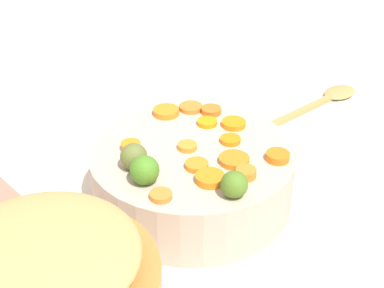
{
  "coord_description": "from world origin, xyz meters",
  "views": [
    {
      "loc": [
        -0.58,
        -0.37,
        0.52
      ],
      "look_at": [
        -0.0,
        -0.06,
        0.11
      ],
      "focal_mm": 54.21,
      "sensor_mm": 36.0,
      "label": 1
    }
  ],
  "objects": [
    {
      "name": "carrot_slice_9",
      "position": [
        0.1,
        -0.03,
        0.11
      ],
      "size": [
        0.04,
        0.04,
        0.01
      ],
      "primitive_type": "cylinder",
      "rotation": [
        0.0,
        0.0,
        3.89
      ],
      "color": "orange",
      "rests_on": "serving_bowl_carrots"
    },
    {
      "name": "carrot_slice_11",
      "position": [
        -0.03,
        -0.08,
        0.11
      ],
      "size": [
        0.04,
        0.04,
        0.01
      ],
      "primitive_type": "cylinder",
      "rotation": [
        0.0,
        0.0,
        4.26
      ],
      "color": "orange",
      "rests_on": "serving_bowl_carrots"
    },
    {
      "name": "wooden_spoon",
      "position": [
        0.37,
        -0.13,
        0.03
      ],
      "size": [
        0.29,
        0.14,
        0.01
      ],
      "color": "tan",
      "rests_on": "tabletop"
    },
    {
      "name": "carrot_slice_2",
      "position": [
        0.03,
        -0.17,
        0.11
      ],
      "size": [
        0.04,
        0.04,
        0.01
      ],
      "primitive_type": "cylinder",
      "rotation": [
        0.0,
        0.0,
        1.96
      ],
      "color": "orange",
      "rests_on": "serving_bowl_carrots"
    },
    {
      "name": "carrot_slice_7",
      "position": [
        -0.04,
        0.02,
        0.11
      ],
      "size": [
        0.04,
        0.04,
        0.01
      ],
      "primitive_type": "cylinder",
      "rotation": [
        0.0,
        0.0,
        5.56
      ],
      "color": "orange",
      "rests_on": "serving_bowl_carrots"
    },
    {
      "name": "carrot_slice_8",
      "position": [
        0.04,
        -0.09,
        0.11
      ],
      "size": [
        0.04,
        0.04,
        0.01
      ],
      "primitive_type": "cylinder",
      "rotation": [
        0.0,
        0.0,
        2.8
      ],
      "color": "orange",
      "rests_on": "serving_bowl_carrots"
    },
    {
      "name": "stuffing_mound",
      "position": [
        -0.32,
        -0.08,
        0.18
      ],
      "size": [
        0.17,
        0.17,
        0.04
      ],
      "primitive_type": "ellipsoid",
      "color": "tan",
      "rests_on": "metal_pot"
    },
    {
      "name": "carrot_slice_5",
      "position": [
        0.07,
        -0.04,
        0.11
      ],
      "size": [
        0.04,
        0.04,
        0.01
      ],
      "primitive_type": "cylinder",
      "rotation": [
        0.0,
        0.0,
        1.21
      ],
      "color": "orange",
      "rests_on": "serving_bowl_carrots"
    },
    {
      "name": "carrot_slice_0",
      "position": [
        0.0,
        -0.12,
        0.11
      ],
      "size": [
        0.05,
        0.05,
        0.01
      ],
      "primitive_type": "cylinder",
      "rotation": [
        0.0,
        0.0,
        3.0
      ],
      "color": "orange",
      "rests_on": "serving_bowl_carrots"
    },
    {
      "name": "carrot_slice_3",
      "position": [
        -0.11,
        -0.07,
        0.11
      ],
      "size": [
        0.03,
        0.03,
        0.01
      ],
      "primitive_type": "cylinder",
      "rotation": [
        0.0,
        0.0,
        5.92
      ],
      "color": "orange",
      "rests_on": "serving_bowl_carrots"
    },
    {
      "name": "serving_bowl_carrots",
      "position": [
        -0.0,
        -0.06,
        0.06
      ],
      "size": [
        0.28,
        0.28,
        0.08
      ],
      "primitive_type": "cylinder",
      "color": "#B9A897",
      "rests_on": "tabletop"
    },
    {
      "name": "brussels_sprout_0",
      "position": [
        -0.07,
        -0.15,
        0.12
      ],
      "size": [
        0.03,
        0.03,
        0.03
      ],
      "primitive_type": "sphere",
      "color": "#4D7624",
      "rests_on": "serving_bowl_carrots"
    },
    {
      "name": "carrot_slice_6",
      "position": [
        -0.02,
        -0.14,
        0.11
      ],
      "size": [
        0.03,
        0.03,
        0.01
      ],
      "primitive_type": "cylinder",
      "rotation": [
        0.0,
        0.0,
        1.78
      ],
      "color": "orange",
      "rests_on": "serving_bowl_carrots"
    },
    {
      "name": "tabletop",
      "position": [
        0.0,
        0.0,
        0.01
      ],
      "size": [
        2.4,
        2.4,
        0.02
      ],
      "primitive_type": "cube",
      "color": "silver",
      "rests_on": "ground"
    },
    {
      "name": "carrot_slice_12",
      "position": [
        0.09,
        -0.08,
        0.11
      ],
      "size": [
        0.05,
        0.05,
        0.01
      ],
      "primitive_type": "cylinder",
      "rotation": [
        0.0,
        0.0,
        2.72
      ],
      "color": "orange",
      "rests_on": "serving_bowl_carrots"
    },
    {
      "name": "carrot_slice_13",
      "position": [
        -0.05,
        -0.11,
        0.11
      ],
      "size": [
        0.05,
        0.05,
        0.01
      ],
      "primitive_type": "cylinder",
      "rotation": [
        0.0,
        0.0,
        2.25
      ],
      "color": "orange",
      "rests_on": "serving_bowl_carrots"
    },
    {
      "name": "carrot_slice_4",
      "position": [
        0.07,
        0.03,
        0.11
      ],
      "size": [
        0.05,
        0.05,
        0.01
      ],
      "primitive_type": "cylinder",
      "rotation": [
        0.0,
        0.0,
        1.15
      ],
      "color": "orange",
      "rests_on": "serving_bowl_carrots"
    },
    {
      "name": "brussels_sprout_2",
      "position": [
        -0.09,
        -0.04,
        0.12
      ],
      "size": [
        0.04,
        0.04,
        0.04
      ],
      "primitive_type": "sphere",
      "color": "#478324",
      "rests_on": "serving_bowl_carrots"
    },
    {
      "name": "carrot_slice_1",
      "position": [
        0.0,
        -0.05,
        0.11
      ],
      "size": [
        0.03,
        0.03,
        0.01
      ],
      "primitive_type": "cylinder",
      "rotation": [
        0.0,
        0.0,
        5.18
      ],
      "color": "orange",
      "rests_on": "serving_bowl_carrots"
    },
    {
      "name": "carrot_slice_10",
      "position": [
        0.1,
        0.0,
        0.11
      ],
      "size": [
        0.05,
        0.05,
        0.01
      ],
      "primitive_type": "cylinder",
      "rotation": [
        0.0,
        0.0,
        5.41
      ],
      "color": "orange",
      "rests_on": "serving_bowl_carrots"
    },
    {
      "name": "brussels_sprout_1",
      "position": [
        -0.07,
        -0.01,
        0.12
      ],
      "size": [
        0.03,
        0.03,
        0.03
      ],
      "primitive_type": "sphere",
      "color": "#606C32",
      "rests_on": "serving_bowl_carrots"
    }
  ]
}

